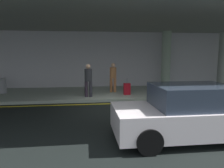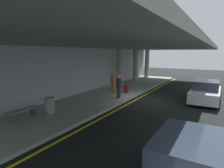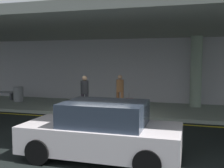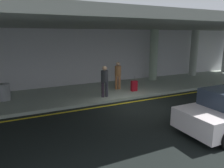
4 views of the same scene
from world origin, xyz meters
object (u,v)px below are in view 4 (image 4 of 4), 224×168
Objects in this scene: support_column_left_mid at (154,55)px; traveler_with_luggage at (118,74)px; person_waiting_for_ride at (105,79)px; trash_bin_steel at (4,92)px; suitcase_upright_primary at (134,86)px; support_column_center at (194,53)px.

support_column_left_mid is 2.17× the size of traveler_with_luggage.
support_column_left_mid is 2.17× the size of person_waiting_for_ride.
trash_bin_steel is at bearing -76.18° from person_waiting_for_ride.
support_column_left_mid reaches higher than traveler_with_luggage.
suitcase_upright_primary is at bearing 99.52° from traveler_with_luggage.
person_waiting_for_ride is at bearing 12.37° from traveler_with_luggage.
support_column_left_mid is 5.83m from person_waiting_for_ride.
traveler_with_luggage is 6.31m from trash_bin_steel.
support_column_left_mid is 4.09m from suitcase_upright_primary.
traveler_with_luggage is 1.87× the size of suitcase_upright_primary.
support_column_center is 9.54m from person_waiting_for_ride.
support_column_center is 4.06× the size of suitcase_upright_primary.
traveler_with_luggage reaches higher than suitcase_upright_primary.
trash_bin_steel is (-6.92, 1.28, 0.11)m from suitcase_upright_primary.
trash_bin_steel is at bearing -32.27° from traveler_with_luggage.
person_waiting_for_ride is 5.15m from trash_bin_steel.
trash_bin_steel is (-4.84, 1.66, -0.54)m from person_waiting_for_ride.
person_waiting_for_ride is (-1.43, -1.23, 0.00)m from traveler_with_luggage.
support_column_center is at bearing 0.00° from support_column_left_mid.
traveler_with_luggage is (-7.69, -1.44, -0.86)m from support_column_center.
traveler_with_luggage is at bearing -158.60° from support_column_left_mid.
suitcase_upright_primary is at bearing -161.99° from support_column_center.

